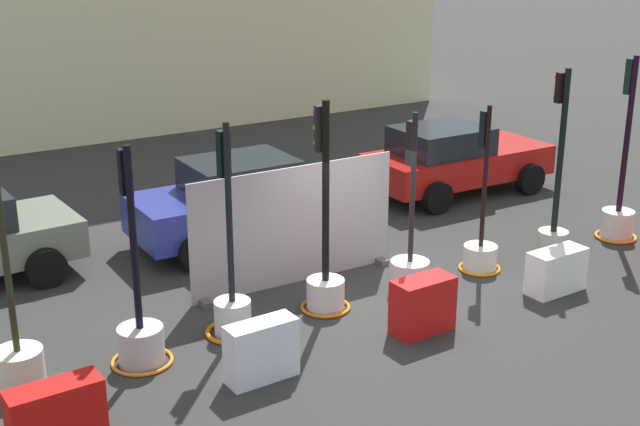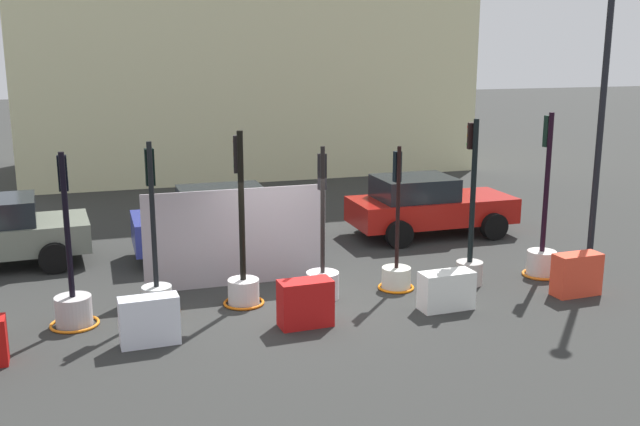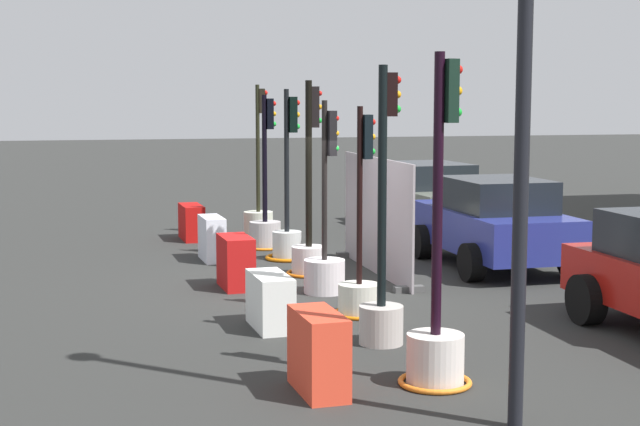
# 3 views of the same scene
# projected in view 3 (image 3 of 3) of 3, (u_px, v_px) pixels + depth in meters

# --- Properties ---
(ground_plane) EXTENTS (120.00, 120.00, 0.00)m
(ground_plane) POSITION_uv_depth(u_px,v_px,m) (306.00, 285.00, 16.04)
(ground_plane) COLOR #2A2B29
(traffic_light_0) EXTENTS (0.67, 0.67, 3.49)m
(traffic_light_0) POSITION_uv_depth(u_px,v_px,m) (259.00, 212.00, 21.65)
(traffic_light_0) COLOR beige
(traffic_light_0) RESTS_ON ground_plane
(traffic_light_1) EXTENTS (0.90, 0.90, 3.25)m
(traffic_light_1) POSITION_uv_depth(u_px,v_px,m) (265.00, 223.00, 20.01)
(traffic_light_1) COLOR #B2ABAC
(traffic_light_1) RESTS_ON ground_plane
(traffic_light_2) EXTENTS (0.87, 0.87, 3.36)m
(traffic_light_2) POSITION_uv_depth(u_px,v_px,m) (287.00, 230.00, 18.57)
(traffic_light_2) COLOR beige
(traffic_light_2) RESTS_ON ground_plane
(traffic_light_3) EXTENTS (0.83, 0.83, 3.49)m
(traffic_light_3) POSITION_uv_depth(u_px,v_px,m) (309.00, 240.00, 16.93)
(traffic_light_3) COLOR silver
(traffic_light_3) RESTS_ON ground_plane
(traffic_light_4) EXTENTS (0.67, 0.67, 3.14)m
(traffic_light_4) POSITION_uv_depth(u_px,v_px,m) (325.00, 261.00, 15.35)
(traffic_light_4) COLOR silver
(traffic_light_4) RESTS_ON ground_plane
(traffic_light_5) EXTENTS (0.77, 0.77, 3.06)m
(traffic_light_5) POSITION_uv_depth(u_px,v_px,m) (360.00, 284.00, 13.77)
(traffic_light_5) COLOR beige
(traffic_light_5) RESTS_ON ground_plane
(traffic_light_6) EXTENTS (0.58, 0.58, 3.59)m
(traffic_light_6) POSITION_uv_depth(u_px,v_px,m) (382.00, 284.00, 12.11)
(traffic_light_6) COLOR #B3ABA5
(traffic_light_6) RESTS_ON ground_plane
(traffic_light_7) EXTENTS (0.83, 0.83, 3.67)m
(traffic_light_7) POSITION_uv_depth(u_px,v_px,m) (436.00, 330.00, 10.38)
(traffic_light_7) COLOR silver
(traffic_light_7) RESTS_ON ground_plane
(construction_barrier_0) EXTENTS (1.17, 0.49, 0.79)m
(construction_barrier_0) POSITION_uv_depth(u_px,v_px,m) (192.00, 222.00, 21.21)
(construction_barrier_0) COLOR #B50F0D
(construction_barrier_0) RESTS_ON ground_plane
(construction_barrier_1) EXTENTS (1.04, 0.44, 0.87)m
(construction_barrier_1) POSITION_uv_depth(u_px,v_px,m) (212.00, 238.00, 18.47)
(construction_barrier_1) COLOR silver
(construction_barrier_1) RESTS_ON ground_plane
(construction_barrier_2) EXTENTS (1.00, 0.52, 0.88)m
(construction_barrier_2) POSITION_uv_depth(u_px,v_px,m) (236.00, 262.00, 15.76)
(construction_barrier_2) COLOR red
(construction_barrier_2) RESTS_ON ground_plane
(construction_barrier_3) EXTENTS (1.09, 0.51, 0.76)m
(construction_barrier_3) POSITION_uv_depth(u_px,v_px,m) (270.00, 301.00, 12.99)
(construction_barrier_3) COLOR white
(construction_barrier_3) RESTS_ON ground_plane
(construction_barrier_4) EXTENTS (1.01, 0.48, 0.89)m
(construction_barrier_4) POSITION_uv_depth(u_px,v_px,m) (318.00, 353.00, 10.12)
(construction_barrier_4) COLOR #EA4129
(construction_barrier_4) RESTS_ON ground_plane
(car_blue_estate) EXTENTS (4.01, 2.21, 1.69)m
(car_blue_estate) POSITION_uv_depth(u_px,v_px,m) (494.00, 222.00, 17.66)
(car_blue_estate) COLOR navy
(car_blue_estate) RESTS_ON ground_plane
(car_grey_saloon) EXTENTS (4.49, 2.48, 1.62)m
(car_grey_saloon) POSITION_uv_depth(u_px,v_px,m) (428.00, 195.00, 22.85)
(car_grey_saloon) COLOR slate
(car_grey_saloon) RESTS_ON ground_plane
(site_fence_panel) EXTENTS (3.96, 0.50, 2.12)m
(site_fence_panel) POSITION_uv_depth(u_px,v_px,m) (376.00, 218.00, 17.06)
(site_fence_panel) COLOR #9F959C
(site_fence_panel) RESTS_ON ground_plane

